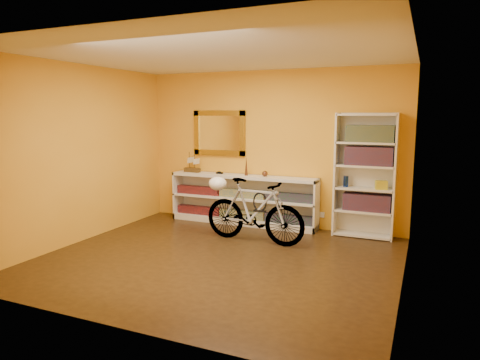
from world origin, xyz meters
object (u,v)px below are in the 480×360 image
at_px(bookcase, 365,176).
at_px(bicycle, 254,211).
at_px(console_unit, 243,200).
at_px(helmet, 218,184).

relative_size(bookcase, bicycle, 1.18).
relative_size(console_unit, helmet, 9.35).
height_order(console_unit, bicycle, bicycle).
bearing_deg(bookcase, bicycle, -146.50).
bearing_deg(helmet, console_unit, 87.49).
xyz_separation_m(bookcase, bicycle, (-1.43, -0.95, -0.48)).
bearing_deg(helmet, bookcase, 23.85).
bearing_deg(console_unit, bookcase, 0.71).
distance_m(bicycle, helmet, 0.71).
bearing_deg(console_unit, helmet, -92.51).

